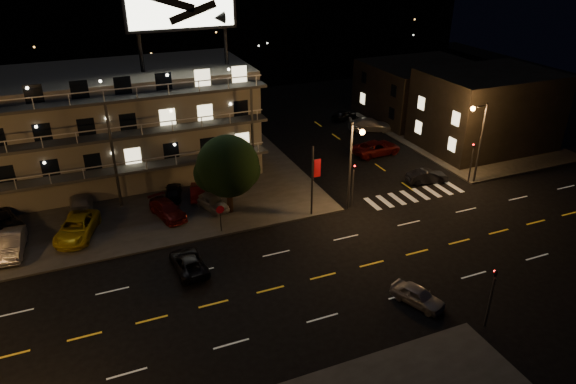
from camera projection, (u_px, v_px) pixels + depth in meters
name	position (u px, v px, depth m)	size (l,w,h in m)	color
ground	(297.00, 283.00, 35.74)	(140.00, 140.00, 0.00)	black
curb_nw	(72.00, 197.00, 47.42)	(44.00, 24.00, 0.15)	#333330
curb_ne	(457.00, 134.00, 62.55)	(16.00, 24.00, 0.15)	#333330
motel	(105.00, 124.00, 49.67)	(28.00, 13.80, 18.10)	gray
side_bldg_front	(486.00, 110.00, 57.38)	(14.06, 10.00, 8.50)	black
side_bldg_back	(421.00, 90.00, 67.63)	(14.06, 12.00, 7.00)	black
hill_backdrop	(100.00, 4.00, 85.39)	(120.00, 25.00, 24.00)	black
streetlight_nc	(353.00, 158.00, 43.01)	(0.44, 1.92, 8.00)	#2D2D30
streetlight_ne	(479.00, 135.00, 48.00)	(1.92, 0.44, 8.00)	#2D2D30
signal_nw	(353.00, 181.00, 44.71)	(0.20, 0.27, 4.60)	#2D2D30
signal_sw	(492.00, 292.00, 30.67)	(0.20, 0.27, 4.60)	#2D2D30
signal_ne	(472.00, 158.00, 49.19)	(0.27, 0.20, 4.60)	#2D2D30
banner_north	(313.00, 179.00, 42.90)	(0.83, 0.16, 6.40)	#2D2D30
stop_sign	(220.00, 214.00, 41.03)	(0.91, 0.11, 2.61)	#2D2D30
tree	(227.00, 168.00, 42.92)	(5.50, 5.30, 6.93)	black
lot_car_1	(11.00, 244.00, 38.52)	(1.62, 4.65, 1.53)	gray
lot_car_2	(77.00, 228.00, 40.71)	(2.50, 5.43, 1.51)	gold
lot_car_3	(168.00, 209.00, 43.66)	(1.84, 4.52, 1.31)	#590E0C
lot_car_4	(211.00, 201.00, 44.99)	(1.56, 3.87, 1.32)	gray
lot_car_6	(0.00, 221.00, 41.69)	(2.52, 5.46, 1.52)	black
lot_car_7	(81.00, 202.00, 44.81)	(1.99, 4.89, 1.42)	gray
lot_car_8	(173.00, 191.00, 46.89)	(1.46, 3.64, 1.24)	black
lot_car_9	(198.00, 191.00, 46.96)	(1.30, 3.74, 1.23)	#590E0C
side_car_0	(427.00, 176.00, 50.07)	(1.38, 3.96, 1.30)	black
side_car_1	(377.00, 148.00, 56.55)	(2.54, 5.51, 1.53)	#590E0C
side_car_2	(370.00, 125.00, 63.53)	(2.14, 5.26, 1.53)	gray
side_car_3	(344.00, 115.00, 67.48)	(1.51, 3.75, 1.28)	black
road_car_east	(418.00, 296.00, 33.47)	(1.46, 3.64, 1.24)	gray
road_car_west	(188.00, 262.00, 36.90)	(2.05, 4.44, 1.23)	black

